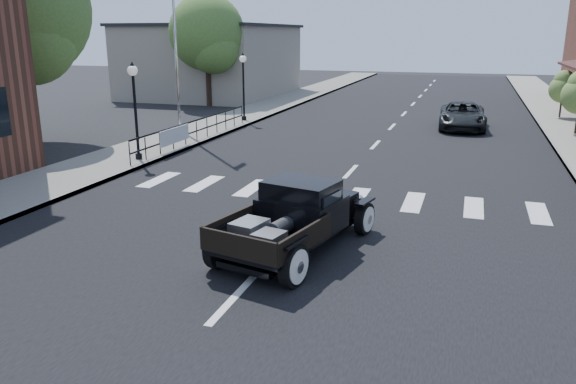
% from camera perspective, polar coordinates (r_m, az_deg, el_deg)
% --- Properties ---
extents(ground, '(120.00, 120.00, 0.00)m').
position_cam_1_polar(ground, '(12.66, -0.20, -5.14)').
color(ground, black).
rests_on(ground, ground).
extents(road, '(14.00, 80.00, 0.02)m').
position_cam_1_polar(road, '(26.87, 9.93, 5.88)').
color(road, black).
rests_on(road, ground).
extents(road_markings, '(12.00, 60.00, 0.06)m').
position_cam_1_polar(road_markings, '(22.02, 8.00, 3.78)').
color(road_markings, silver).
rests_on(road_markings, ground).
extents(sidewalk_left, '(3.00, 80.00, 0.15)m').
position_cam_1_polar(sidewalk_left, '(29.27, -6.86, 6.93)').
color(sidewalk_left, gray).
rests_on(sidewalk_left, ground).
extents(low_building_left, '(10.00, 12.00, 5.00)m').
position_cam_1_polar(low_building_left, '(43.51, -7.61, 12.98)').
color(low_building_left, gray).
rests_on(low_building_left, ground).
extents(railing, '(0.08, 10.00, 1.00)m').
position_cam_1_polar(railing, '(24.23, -9.28, 6.38)').
color(railing, black).
rests_on(railing, sidewalk_left).
extents(banner, '(0.04, 2.20, 0.60)m').
position_cam_1_polar(banner, '(22.49, -11.39, 5.04)').
color(banner, silver).
rests_on(banner, sidewalk_left).
extents(lamp_post_b, '(0.36, 0.36, 3.44)m').
position_cam_1_polar(lamp_post_b, '(20.78, -15.23, 7.90)').
color(lamp_post_b, black).
rests_on(lamp_post_b, sidewalk_left).
extents(lamp_post_c, '(0.36, 0.36, 3.44)m').
position_cam_1_polar(lamp_post_c, '(29.60, -4.54, 10.59)').
color(lamp_post_c, black).
rests_on(lamp_post_c, sidewalk_left).
extents(big_tree_near, '(5.66, 5.66, 8.32)m').
position_cam_1_polar(big_tree_near, '(26.15, -25.32, 13.53)').
color(big_tree_near, '#43642B').
rests_on(big_tree_near, ground).
extents(big_tree_far, '(4.75, 4.75, 6.97)m').
position_cam_1_polar(big_tree_far, '(36.99, -8.17, 14.02)').
color(big_tree_far, '#43642B').
rests_on(big_tree_far, ground).
extents(small_tree_e, '(1.45, 1.45, 2.42)m').
position_cam_1_polar(small_tree_e, '(33.95, 26.09, 8.86)').
color(small_tree_e, '#587435').
rests_on(small_tree_e, sidewalk_right).
extents(hotrod_pickup, '(3.06, 4.85, 1.56)m').
position_cam_1_polar(hotrod_pickup, '(11.91, 0.83, -2.54)').
color(hotrod_pickup, black).
rests_on(hotrod_pickup, ground).
extents(second_car, '(2.31, 4.71, 1.29)m').
position_cam_1_polar(second_car, '(29.00, 17.30, 7.39)').
color(second_car, black).
rests_on(second_car, ground).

